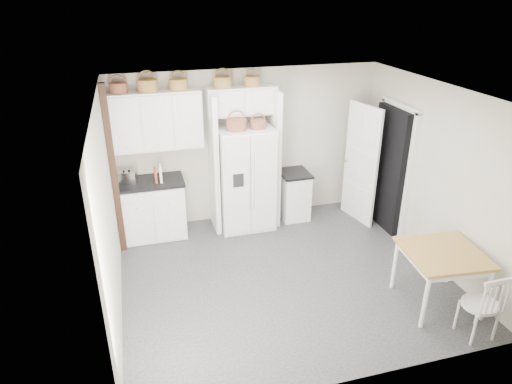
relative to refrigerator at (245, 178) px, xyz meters
name	(u,v)px	position (x,y,z in m)	size (l,w,h in m)	color
floor	(284,275)	(0.15, -1.64, -0.87)	(4.50, 4.50, 0.00)	#242424
ceiling	(290,94)	(0.15, -1.64, 1.73)	(4.50, 4.50, 0.00)	white
wall_back	(248,146)	(0.15, 0.36, 0.43)	(4.50, 4.50, 0.00)	#B3A78D
wall_left	(109,214)	(-2.10, -1.64, 0.43)	(4.00, 4.00, 0.00)	#B3A78D
wall_right	(435,175)	(2.40, -1.64, 0.43)	(4.00, 4.00, 0.00)	#B3A78D
refrigerator	(245,178)	(0.00, 0.00, 0.00)	(0.90, 0.72, 1.74)	white
base_cab_left	(153,209)	(-1.54, 0.06, -0.40)	(1.01, 0.64, 0.93)	silver
base_cab_right	(294,196)	(0.89, 0.06, -0.46)	(0.46, 0.55, 0.81)	silver
dining_table	(439,278)	(1.85, -2.74, -0.48)	(0.93, 0.93, 0.77)	#A5792A
windsor_chair	(480,304)	(1.93, -3.39, -0.43)	(0.43, 0.39, 0.88)	silver
counter_left	(150,182)	(-1.54, 0.06, 0.09)	(1.05, 0.68, 0.04)	black
counter_right	(294,173)	(0.89, 0.06, -0.04)	(0.50, 0.59, 0.04)	black
toaster	(127,177)	(-1.88, 0.04, 0.21)	(0.29, 0.17, 0.20)	silver
cookbook_red	(156,175)	(-1.45, -0.02, 0.22)	(0.03, 0.15, 0.22)	#BC4123
cookbook_cream	(161,173)	(-1.37, -0.02, 0.24)	(0.04, 0.18, 0.27)	#F1EACB
basket_upper_a	(118,88)	(-1.85, 0.19, 1.56)	(0.26, 0.26, 0.15)	maroon
basket_upper_b	(147,86)	(-1.43, 0.19, 1.57)	(0.30, 0.30, 0.17)	olive
basket_upper_c	(178,84)	(-0.98, 0.19, 1.56)	(0.28, 0.28, 0.16)	olive
basket_bridge_a	(222,82)	(-0.30, 0.19, 1.56)	(0.29, 0.29, 0.16)	olive
basket_bridge_b	(252,81)	(0.17, 0.19, 1.56)	(0.26, 0.26, 0.15)	olive
basket_fridge_a	(236,125)	(-0.16, -0.10, 0.95)	(0.32, 0.32, 0.17)	maroon
basket_fridge_b	(258,124)	(0.20, -0.10, 0.94)	(0.25, 0.25, 0.13)	maroon
upper_cabinet	(156,120)	(-1.35, 0.19, 1.03)	(1.40, 0.34, 0.90)	silver
bridge_cabinet	(241,101)	(0.00, 0.19, 1.26)	(1.12, 0.34, 0.45)	silver
fridge_panel_left	(214,164)	(-0.51, 0.06, 0.28)	(0.08, 0.60, 2.30)	silver
fridge_panel_right	(274,158)	(0.51, 0.06, 0.28)	(0.08, 0.60, 2.30)	silver
trim_post	(114,173)	(-2.05, -0.29, 0.43)	(0.09, 0.09, 2.60)	black
doorway_void	(390,169)	(2.31, -0.64, 0.16)	(0.18, 0.85, 2.05)	black
door_slab	(361,164)	(1.95, -0.30, 0.16)	(0.80, 0.04, 2.05)	white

